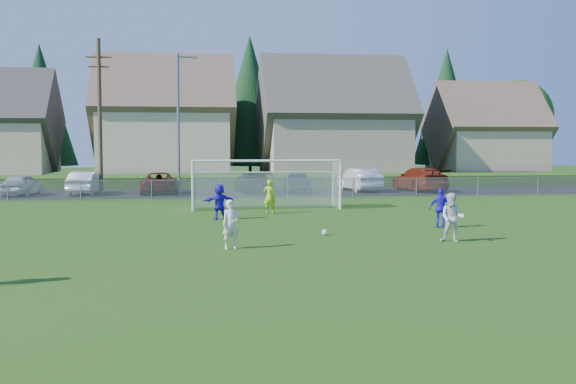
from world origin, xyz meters
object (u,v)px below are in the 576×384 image
soccer_ball (325,232)px  player_blue_a (441,208)px  car_a (22,185)px  car_b (86,183)px  car_f (359,180)px  car_e (297,182)px  player_blue_b (219,202)px  player_white_a (231,224)px  player_white_b (452,218)px  goalkeeper (270,197)px  car_g (420,179)px  car_d (253,182)px  soccer_goal (265,176)px  car_c (159,183)px

soccer_ball → player_blue_a: player_blue_a is taller
player_blue_a → soccer_ball: bearing=32.9°
car_a → car_b: size_ratio=0.90×
player_blue_a → car_f: size_ratio=0.32×
car_e → player_blue_b: bearing=72.3°
player_white_a → player_white_b: bearing=-13.3°
player_blue_a → goalkeeper: (-5.97, 6.34, 0.03)m
car_g → goalkeeper: bearing=43.2°
goalkeeper → car_d: 13.75m
player_white_b → car_g: size_ratio=0.29×
car_f → player_blue_b: bearing=50.8°
car_g → soccer_goal: size_ratio=0.76×
player_white_a → player_white_b: 7.38m
goalkeeper → car_e: size_ratio=0.39×
player_white_a → car_g: 28.10m
player_white_b → car_c: player_white_b is taller
car_a → player_blue_a: bearing=143.4°
player_white_a → car_d: bearing=66.5°
car_f → car_g: (4.14, -0.61, 0.03)m
car_a → car_d: bearing=-170.8°
player_white_a → car_b: bearing=91.5°
goalkeeper → car_f: size_ratio=0.33×
soccer_ball → car_d: bearing=91.6°
player_white_b → soccer_goal: soccer_goal is taller
car_b → soccer_goal: size_ratio=0.60×
player_blue_a → car_d: (-5.51, 20.08, -0.06)m
soccer_ball → player_blue_a: 5.17m
car_a → car_g: car_g is taller
player_blue_a → car_d: bearing=-58.8°
car_e → goalkeeper: bearing=78.6°
player_white_b → car_a: 30.25m
player_white_a → player_blue_a: (8.39, 4.13, 0.00)m
car_c → soccer_goal: soccer_goal is taller
car_d → car_e: bearing=164.1°
car_g → car_e: bearing=-2.6°
player_white_b → car_f: size_ratio=0.34×
player_white_b → car_a: bearing=160.0°
player_white_b → player_blue_a: 3.83m
player_blue_b → car_f: bearing=-141.8°
car_g → soccer_goal: (-11.99, -11.06, 0.80)m
player_blue_b → car_e: player_blue_b is taller
player_white_b → car_b: player_white_b is taller
car_a → player_blue_b: bearing=134.9°
car_a → car_f: bearing=-170.1°
player_white_b → car_a: player_white_b is taller
soccer_ball → goalkeeper: 7.95m
car_a → car_g: 26.36m
player_blue_a → car_b: size_ratio=0.34×
car_a → car_g: (26.36, 0.29, 0.14)m
player_blue_a → soccer_goal: 10.70m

